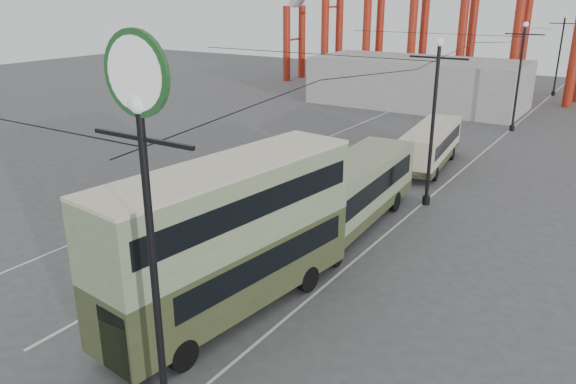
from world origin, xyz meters
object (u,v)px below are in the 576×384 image
Objects in this scene: single_decker_cream at (431,145)px; single_decker_green at (349,193)px; lamp_post_near at (144,157)px; double_decker_bus at (230,232)px; pedestrian at (283,210)px.

single_decker_green is at bearing -95.50° from single_decker_cream.
single_decker_cream is at bearing 94.83° from lamp_post_near.
lamp_post_near is 16.55m from single_decker_green.
single_decker_cream is (-0.23, 22.52, -1.69)m from double_decker_bus.
double_decker_bus is 8.75m from pedestrian.
lamp_post_near is at bearing -85.24° from single_decker_green.
single_decker_green reaches higher than single_decker_cream.
single_decker_green is at bearing 98.07° from lamp_post_near.
pedestrian is at bearing 110.36° from lamp_post_near.
pedestrian is at bearing 116.78° from double_decker_bus.
double_decker_bus reaches higher than single_decker_green.
single_decker_green is at bearing 96.65° from double_decker_bus.
pedestrian is (-2.91, 7.91, -2.35)m from double_decker_bus.
single_decker_cream is 4.92× the size of pedestrian.
single_decker_cream is (-2.39, 28.28, -6.24)m from lamp_post_near.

